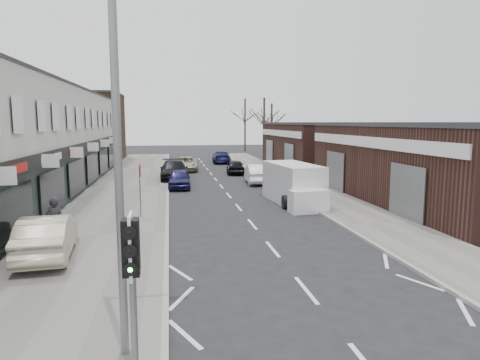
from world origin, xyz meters
name	(u,v)px	position (x,y,z in m)	size (l,w,h in m)	color
ground	(332,322)	(0.00, 0.00, 0.00)	(160.00, 160.00, 0.00)	black
pavement_left	(128,188)	(-6.75, 22.00, 0.06)	(5.50, 64.00, 0.12)	slate
pavement_right	(296,184)	(5.75, 22.00, 0.06)	(3.50, 64.00, 0.12)	slate
shop_terrace_left	(10,141)	(-13.50, 19.50, 3.55)	(8.00, 41.00, 7.10)	silver
brick_block_far	(87,128)	(-13.50, 45.00, 4.00)	(8.00, 10.00, 8.00)	#412B1C
right_unit_near	(445,164)	(12.50, 14.00, 2.25)	(10.00, 18.00, 4.50)	#3D211B
right_unit_far	(325,146)	(12.50, 34.00, 2.25)	(10.00, 16.00, 4.50)	#3D211B
tree_far_a	(264,157)	(9.00, 48.00, 0.00)	(3.60, 3.60, 8.00)	#382D26
tree_far_b	(271,154)	(11.50, 54.00, 0.00)	(3.60, 3.60, 7.50)	#382D26
tree_far_c	(245,151)	(8.50, 60.00, 0.00)	(3.60, 3.60, 8.50)	#382D26
traffic_light	(132,261)	(-4.40, -2.02, 2.41)	(0.28, 0.60, 3.10)	slate
street_lamp	(126,128)	(-4.53, -0.80, 4.62)	(2.23, 0.22, 8.00)	slate
warning_sign	(140,174)	(-5.16, 12.00, 2.20)	(0.12, 0.80, 2.70)	slate
white_van	(294,185)	(3.40, 14.75, 1.09)	(2.58, 6.12, 2.31)	white
sedan_on_pavement	(47,236)	(-7.93, 6.01, 0.86)	(1.56, 4.48, 1.48)	#B2A98E
pedestrian	(55,222)	(-7.93, 7.08, 1.08)	(0.70, 0.46, 1.92)	black
parked_car_left_a	(179,179)	(-3.10, 21.69, 0.67)	(1.57, 3.91, 1.33)	#161441
parked_car_left_b	(174,170)	(-3.40, 26.18, 0.80)	(2.24, 5.52, 1.60)	black
parked_car_left_c	(186,164)	(-2.20, 32.76, 0.69)	(2.28, 4.95, 1.37)	#ADA78A
parked_car_right_a	(257,174)	(2.93, 23.25, 0.74)	(1.56, 4.48, 1.48)	white
parked_car_right_b	(235,167)	(2.20, 29.51, 0.66)	(1.56, 3.87, 1.32)	black
parked_car_right_c	(221,157)	(2.20, 40.29, 0.71)	(2.00, 4.92, 1.43)	#161A45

